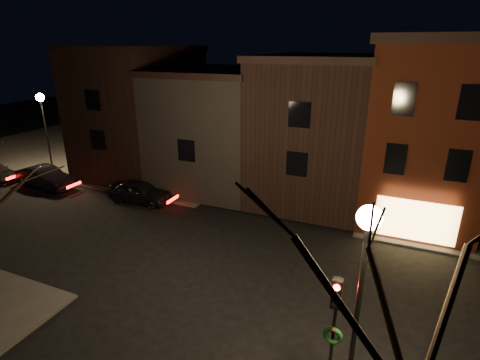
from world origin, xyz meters
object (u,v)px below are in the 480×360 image
at_px(bare_tree_right, 437,301).
at_px(parked_car_a, 140,191).
at_px(street_lamp_far, 43,112).
at_px(street_lamp_near, 364,259).
at_px(traffic_signal, 334,319).
at_px(parked_car_b, 45,177).

xyz_separation_m(bare_tree_right, parked_car_a, (-16.48, 13.00, -5.40)).
bearing_deg(street_lamp_far, bare_tree_right, -29.02).
bearing_deg(street_lamp_near, traffic_signal, 140.63).
bearing_deg(parked_car_b, traffic_signal, -107.42).
height_order(traffic_signal, parked_car_a, traffic_signal).
bearing_deg(street_lamp_near, bare_tree_right, -62.53).
relative_size(street_lamp_near, parked_car_a, 1.48).
bearing_deg(parked_car_a, street_lamp_near, -127.13).
relative_size(street_lamp_near, traffic_signal, 1.60).
xyz_separation_m(street_lamp_far, bare_tree_right, (26.50, -14.70, 0.97)).
distance_m(street_lamp_far, parked_car_b, 5.25).
relative_size(street_lamp_far, bare_tree_right, 0.76).
bearing_deg(parked_car_b, bare_tree_right, -111.65).
distance_m(street_lamp_near, street_lamp_far, 28.00).
bearing_deg(bare_tree_right, parked_car_a, 141.74).
xyz_separation_m(street_lamp_near, bare_tree_right, (1.30, -2.50, 0.97)).
xyz_separation_m(street_lamp_near, street_lamp_far, (-25.20, 12.20, 0.00)).
bearing_deg(traffic_signal, street_lamp_near, -39.37).
relative_size(street_lamp_near, bare_tree_right, 0.76).
height_order(traffic_signal, bare_tree_right, bare_tree_right).
height_order(street_lamp_near, parked_car_b, street_lamp_near).
distance_m(street_lamp_near, bare_tree_right, 2.98).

